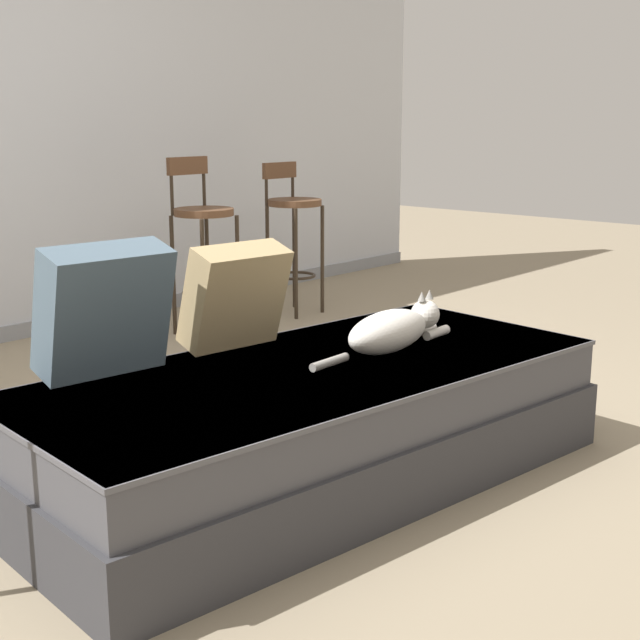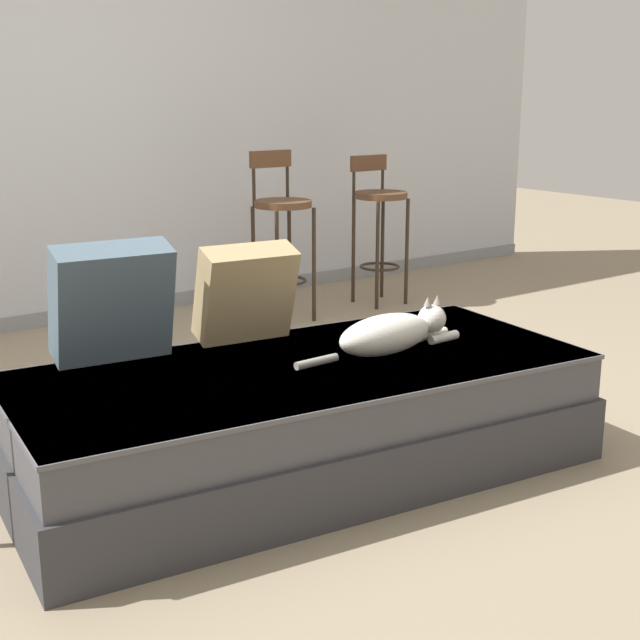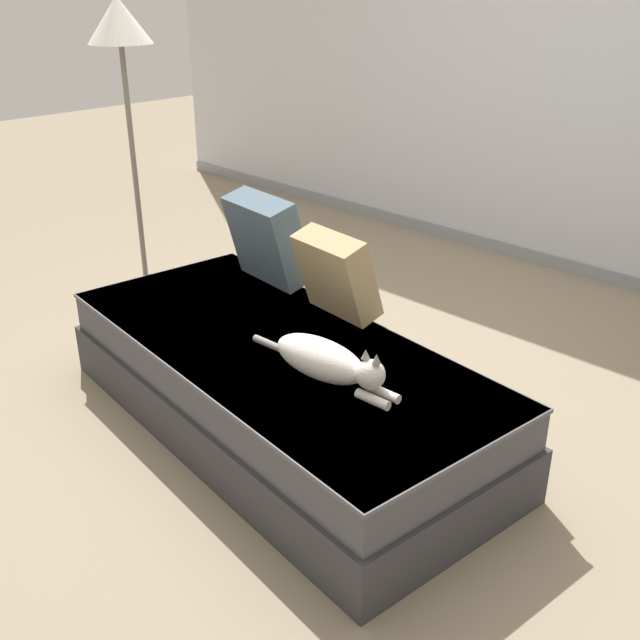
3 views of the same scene
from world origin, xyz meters
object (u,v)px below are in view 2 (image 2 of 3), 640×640
at_px(couch, 303,417).
at_px(bar_stool_near_window, 282,223).
at_px(cat, 391,333).
at_px(throw_pillow_corner, 112,302).
at_px(throw_pillow_middle, 245,293).
at_px(bar_stool_by_doorway, 379,213).

relative_size(couch, bar_stool_near_window, 2.16).
bearing_deg(couch, cat, -11.93).
height_order(throw_pillow_corner, cat, throw_pillow_corner).
bearing_deg(bar_stool_near_window, couch, -121.65).
height_order(throw_pillow_corner, bar_stool_near_window, bar_stool_near_window).
distance_m(couch, throw_pillow_middle, 0.54).
xyz_separation_m(throw_pillow_corner, bar_stool_by_doorway, (2.46, 1.48, -0.04)).
distance_m(couch, throw_pillow_corner, 0.80).
bearing_deg(bar_stool_by_doorway, throw_pillow_corner, -149.01).
height_order(throw_pillow_corner, throw_pillow_middle, throw_pillow_corner).
xyz_separation_m(throw_pillow_corner, bar_stool_near_window, (1.71, 1.48, -0.04)).
relative_size(cat, bar_stool_by_doorway, 0.78).
height_order(cat, bar_stool_near_window, bar_stool_near_window).
distance_m(throw_pillow_middle, bar_stool_near_window, 1.94).
height_order(throw_pillow_corner, bar_stool_by_doorway, bar_stool_by_doorway).
bearing_deg(couch, bar_stool_near_window, 58.35).
height_order(couch, bar_stool_near_window, bar_stool_near_window).
xyz_separation_m(throw_pillow_corner, cat, (0.88, -0.50, -0.15)).
relative_size(cat, bar_stool_near_window, 0.73).
distance_m(throw_pillow_corner, cat, 1.03).
xyz_separation_m(couch, throw_pillow_corner, (-0.53, 0.43, 0.42)).
bearing_deg(throw_pillow_corner, cat, -29.66).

